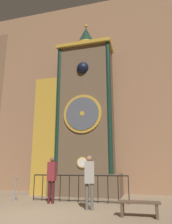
% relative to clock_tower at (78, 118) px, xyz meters
% --- Properties ---
extents(ground_plane, '(28.00, 28.00, 0.00)m').
position_rel_clock_tower_xyz_m(ground_plane, '(0.08, -5.16, -4.13)').
color(ground_plane, '#847056').
extents(cathedral_back_wall, '(24.00, 0.32, 12.57)m').
position_rel_clock_tower_xyz_m(cathedral_back_wall, '(-0.01, 1.35, 2.15)').
color(cathedral_back_wall, '#936B4C').
rests_on(cathedral_back_wall, ground_plane).
extents(clock_tower, '(4.75, 1.80, 10.05)m').
position_rel_clock_tower_xyz_m(clock_tower, '(0.00, 0.00, 0.00)').
color(clock_tower, brown).
rests_on(clock_tower, ground_plane).
extents(railing_fence, '(4.22, 0.05, 1.10)m').
position_rel_clock_tower_xyz_m(railing_fence, '(0.72, -2.13, -3.53)').
color(railing_fence, black).
rests_on(railing_fence, ground_plane).
extents(visitor_near, '(0.36, 0.24, 1.82)m').
position_rel_clock_tower_xyz_m(visitor_near, '(-0.26, -2.75, -3.04)').
color(visitor_near, '#461518').
rests_on(visitor_near, ground_plane).
extents(visitor_far, '(0.39, 0.30, 1.82)m').
position_rel_clock_tower_xyz_m(visitor_far, '(1.59, -3.67, -3.04)').
color(visitor_far, '#58554F').
rests_on(visitor_far, ground_plane).
extents(stanchion_post, '(0.28, 0.28, 0.98)m').
position_rel_clock_tower_xyz_m(stanchion_post, '(-2.18, -2.32, -3.81)').
color(stanchion_post, gray).
rests_on(stanchion_post, ground_plane).
extents(visitor_bench, '(1.24, 0.40, 0.44)m').
position_rel_clock_tower_xyz_m(visitor_bench, '(3.27, -4.35, -3.82)').
color(visitor_bench, brown).
rests_on(visitor_bench, ground_plane).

